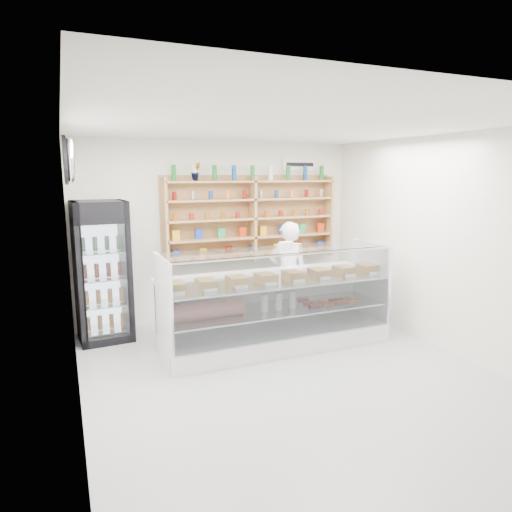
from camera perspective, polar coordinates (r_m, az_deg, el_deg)
name	(u,v)px	position (r m, az deg, el deg)	size (l,w,h in m)	color
room	(293,257)	(5.00, 4.62, -0.16)	(5.00, 5.00, 5.00)	#A5A5AA
display_counter	(276,320)	(6.19, 2.53, -7.99)	(3.07, 0.92, 1.34)	white
shop_worker	(288,274)	(6.93, 4.00, -2.27)	(0.58, 0.38, 1.60)	white
drinks_cooler	(102,271)	(6.64, -18.67, -1.81)	(0.74, 0.72, 1.94)	black
wall_shelving	(253,219)	(7.29, -0.42, 4.70)	(2.84, 0.28, 1.33)	tan
potted_plant	(196,172)	(6.95, -7.52, 10.41)	(0.15, 0.12, 0.27)	#1E6626
security_mirror	(70,160)	(5.56, -22.23, 11.04)	(0.15, 0.50, 0.50)	silver
wall_sign	(300,165)	(7.76, 5.46, 11.32)	(0.62, 0.03, 0.20)	white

